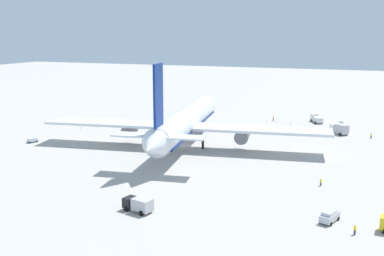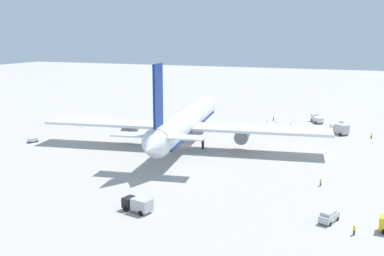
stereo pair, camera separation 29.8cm
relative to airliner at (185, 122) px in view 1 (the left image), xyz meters
name	(u,v)px [view 1 (the left image)]	position (x,y,z in m)	size (l,w,h in m)	color
ground_plane	(186,146)	(1.21, 0.25, -6.97)	(600.00, 600.00, 0.00)	#ADA8A0
airliner	(185,122)	(0.00, 0.00, 0.00)	(68.06, 78.60, 24.42)	silver
service_truck_0	(139,204)	(-47.05, -10.43, -5.54)	(3.60, 5.87, 2.57)	black
service_truck_2	(340,129)	(32.62, -38.56, -5.22)	(6.12, 6.16, 3.21)	white
service_truck_3	(317,119)	(49.86, -29.59, -5.59)	(7.15, 5.12, 2.70)	white
service_van	(330,216)	(-39.41, -42.15, -5.93)	(4.81, 3.17, 1.97)	silver
baggage_cart_0	(32,140)	(-11.39, 42.84, -6.28)	(3.57, 2.31, 1.23)	#26598C
baggage_cart_1	(341,123)	(48.13, -38.04, -6.13)	(3.42, 1.56, 1.54)	#595B60
ground_worker_0	(355,230)	(-43.20, -46.32, -6.15)	(0.56, 0.56, 1.61)	navy
ground_worker_1	(321,182)	(-20.82, -38.74, -6.15)	(0.47, 0.47, 1.61)	#3F3F47
ground_worker_2	(273,119)	(46.91, -14.86, -6.07)	(0.41, 0.41, 1.75)	navy
ground_worker_3	(371,136)	(29.88, -47.85, -6.12)	(0.57, 0.57, 1.67)	black
traffic_cone_0	(290,123)	(43.72, -21.54, -6.69)	(0.36, 0.36, 0.55)	orange
traffic_cone_1	(267,121)	(44.98, -13.06, -6.69)	(0.36, 0.36, 0.55)	orange
traffic_cone_3	(276,122)	(44.03, -16.59, -6.69)	(0.36, 0.36, 0.55)	orange
traffic_cone_4	(80,128)	(10.53, 41.74, -6.69)	(0.36, 0.36, 0.55)	orange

